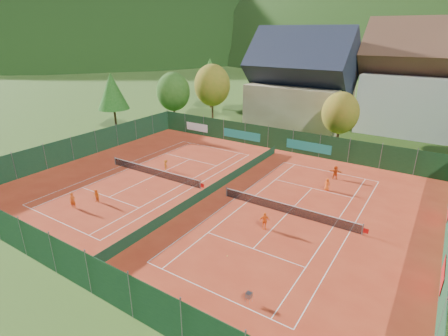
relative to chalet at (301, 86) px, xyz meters
The scene contains 28 objects.
ground 30.87m from the chalet, 84.29° to the right, with size 600.00×600.00×0.00m, color #34571B.
clay_pad 30.87m from the chalet, 84.29° to the right, with size 40.00×32.00×0.01m, color #AD3119.
court_markings_left 31.12m from the chalet, 99.46° to the right, with size 11.03×23.83×0.00m.
court_markings_right 32.63m from the chalet, 69.86° to the right, with size 11.03×23.83×0.00m.
tennis_net_left 31.00m from the chalet, 99.17° to the right, with size 13.30×0.10×1.02m.
tennis_net_right 32.59m from the chalet, 69.60° to the right, with size 13.30×0.10×1.02m.
court_divider 30.77m from the chalet, 84.29° to the right, with size 0.03×28.80×1.00m.
fence_north 15.14m from the chalet, 79.70° to the right, with size 40.00×0.10×3.00m.
fence_south 46.38m from the chalet, 86.27° to the right, with size 40.00×0.04×3.00m.
fence_west 34.86m from the chalet, 119.54° to the right, with size 0.04×32.00×3.00m.
fence_east 38.11m from the chalet, 52.48° to the right, with size 0.09×32.00×3.00m.
chalet is the anchor object (origin of this frame).
hotel_block_a 19.94m from the chalet, 17.53° to the left, with size 21.60×11.00×17.25m.
tree_west_front 21.51m from the chalet, 152.24° to the right, with size 5.72×5.72×8.69m.
tree_west_mid 15.53m from the chalet, 165.07° to the right, with size 6.44×6.44×9.78m.
tree_west_back 21.38m from the chalet, 169.22° to the left, with size 5.60×5.60×10.00m.
tree_center 12.19m from the chalet, 41.63° to the right, with size 5.01×5.01×7.60m.
tree_west_side 30.81m from the chalet, 144.25° to the right, with size 5.04×5.04×9.00m.
ball_hopper 43.96m from the chalet, 72.05° to the right, with size 0.34×0.34×0.80m.
loose_ball_0 33.98m from the chalet, 95.31° to the right, with size 0.07×0.07×0.07m, color #CCD833.
loose_ball_1 40.03m from the chalet, 75.51° to the right, with size 0.07×0.07×0.07m, color #CCD833.
loose_ball_2 27.51m from the chalet, 74.69° to the right, with size 0.07×0.07×0.07m, color #CCD833.
player_left_near 40.51m from the chalet, 98.56° to the right, with size 0.55×0.36×1.50m, color #D04A12.
player_left_mid 38.55m from the chalet, 97.62° to the right, with size 0.63×0.49×1.30m, color orange.
player_left_far 29.01m from the chalet, 100.41° to the right, with size 0.80×0.46×1.23m, color #CA5B12.
player_right_near 35.47m from the chalet, 72.69° to the right, with size 0.88×0.37×1.50m, color orange.
player_right_far_a 27.02m from the chalet, 61.91° to the right, with size 0.64×0.42×1.32m, color #EF5315.
player_right_far_b 24.02m from the chalet, 58.33° to the right, with size 1.42×0.45×1.53m, color #CD4512.
Camera 1 is at (18.13, -26.10, 15.22)m, focal length 28.00 mm.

